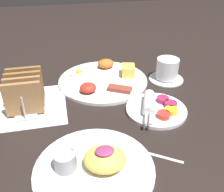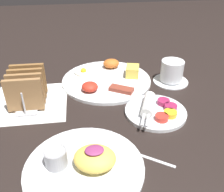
% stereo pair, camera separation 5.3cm
% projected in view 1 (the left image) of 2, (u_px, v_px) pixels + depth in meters
% --- Properties ---
extents(ground_plane, '(3.00, 3.00, 0.00)m').
position_uv_depth(ground_plane, '(99.00, 117.00, 0.70)').
color(ground_plane, black).
extents(napkin_flat, '(0.22, 0.22, 0.00)m').
position_uv_depth(napkin_flat, '(28.00, 106.00, 0.74)').
color(napkin_flat, white).
rests_on(napkin_flat, ground_plane).
extents(plate_breakfast, '(0.31, 0.31, 0.05)m').
position_uv_depth(plate_breakfast, '(104.00, 79.00, 0.87)').
color(plate_breakfast, white).
rests_on(plate_breakfast, ground_plane).
extents(plate_condiments, '(0.17, 0.17, 0.04)m').
position_uv_depth(plate_condiments, '(156.00, 108.00, 0.71)').
color(plate_condiments, white).
rests_on(plate_condiments, ground_plane).
extents(plate_foreground, '(0.26, 0.26, 0.06)m').
position_uv_depth(plate_foreground, '(94.00, 166.00, 0.53)').
color(plate_foreground, white).
rests_on(plate_foreground, ground_plane).
extents(toast_rack, '(0.10, 0.15, 0.10)m').
position_uv_depth(toast_rack, '(25.00, 92.00, 0.71)').
color(toast_rack, '#B7B7BC').
rests_on(toast_rack, ground_plane).
extents(coffee_cup, '(0.12, 0.12, 0.08)m').
position_uv_depth(coffee_cup, '(167.00, 70.00, 0.87)').
color(coffee_cup, white).
rests_on(coffee_cup, ground_plane).
extents(teaspoon, '(0.11, 0.08, 0.01)m').
position_uv_depth(teaspoon, '(145.00, 152.00, 0.58)').
color(teaspoon, silver).
rests_on(teaspoon, ground_plane).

